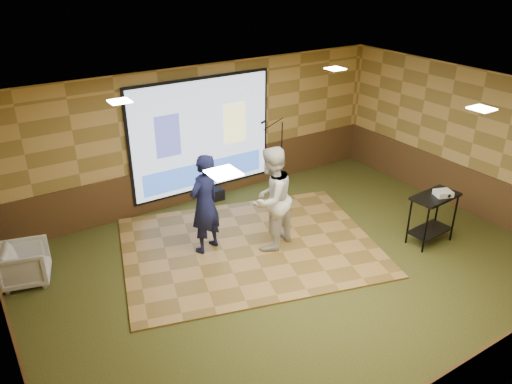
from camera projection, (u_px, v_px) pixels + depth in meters
ground at (296, 271)px, 8.77m from camera, size 9.00×9.00×0.00m
room_shell at (300, 161)px, 7.86m from camera, size 9.04×7.04×3.02m
wainscot_back at (203, 178)px, 11.20m from camera, size 9.00×0.04×0.95m
wainscot_front at (472, 381)px, 5.93m from camera, size 9.00×0.04×0.95m
wainscot_left at (17, 350)px, 6.39m from camera, size 0.04×7.00×0.95m
wainscot_right at (463, 188)px, 10.74m from camera, size 0.04×7.00×0.95m
projector_screen at (202, 137)px, 10.73m from camera, size 3.32×0.06×2.52m
downlight_nw at (120, 101)px, 7.77m from camera, size 0.32×0.32×0.02m
downlight_ne at (335, 69)px, 9.91m from camera, size 0.32×0.32×0.02m
downlight_sw at (224, 173)px, 5.27m from camera, size 0.32×0.32×0.02m
downlight_se at (482, 109)px, 7.41m from camera, size 0.32×0.32×0.02m
dance_floor at (249, 246)px, 9.49m from camera, size 5.47×4.70×0.03m
player_left at (205, 204)px, 8.97m from camera, size 0.80×0.66×1.89m
player_right at (271, 199)px, 9.05m from camera, size 1.17×1.05×1.98m
av_table at (433, 209)px, 9.37m from camera, size 0.95×0.50×1.00m
projector at (443, 193)px, 9.20m from camera, size 0.37×0.34×0.10m
mic_stand at (279, 172)px, 11.48m from camera, size 0.71×0.29×1.81m
banquet_chair at (25, 264)px, 8.38m from camera, size 0.92×0.90×0.68m
duffel_bag at (214, 195)px, 11.24m from camera, size 0.43×0.30×0.26m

